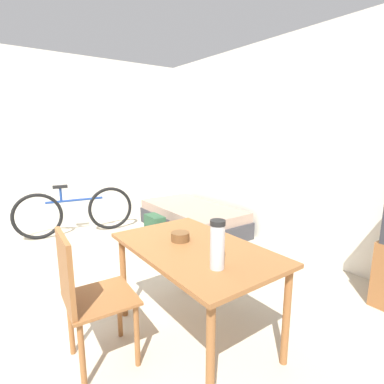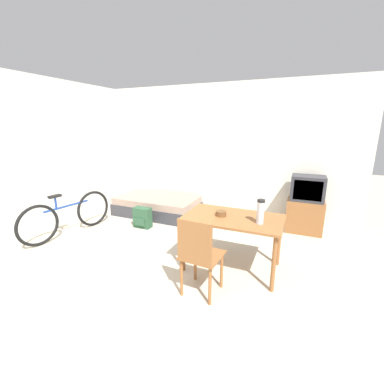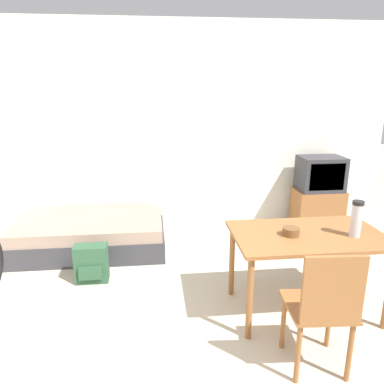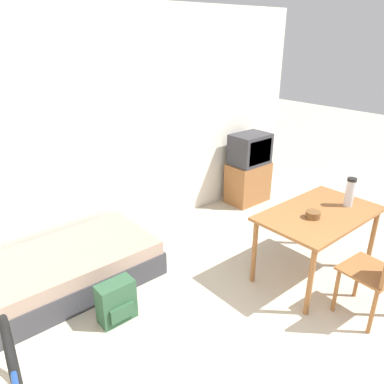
# 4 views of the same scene
# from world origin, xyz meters

# --- Properties ---
(wall_back) EXTENTS (5.78, 0.06, 2.70)m
(wall_back) POSITION_xyz_m (0.00, 3.24, 1.35)
(wall_back) COLOR silver
(wall_back) RESTS_ON ground_plane
(daybed) EXTENTS (1.76, 0.94, 0.39)m
(daybed) POSITION_xyz_m (-1.02, 2.66, 0.19)
(daybed) COLOR #333338
(daybed) RESTS_ON ground_plane
(tv) EXTENTS (0.62, 0.40, 1.04)m
(tv) POSITION_xyz_m (1.92, 2.90, 0.51)
(tv) COLOR brown
(tv) RESTS_ON ground_plane
(dining_table) EXTENTS (1.26, 0.77, 0.73)m
(dining_table) POSITION_xyz_m (1.03, 1.19, 0.64)
(dining_table) COLOR brown
(dining_table) RESTS_ON ground_plane
(wooden_chair) EXTENTS (0.46, 0.46, 0.94)m
(wooden_chair) POSITION_xyz_m (0.85, 0.45, 0.53)
(wooden_chair) COLOR brown
(wooden_chair) RESTS_ON ground_plane
(thermos_flask) EXTENTS (0.09, 0.09, 0.30)m
(thermos_flask) POSITION_xyz_m (1.39, 1.09, 0.90)
(thermos_flask) COLOR #B7B7BC
(thermos_flask) RESTS_ON dining_table
(mate_bowl) EXTENTS (0.14, 0.14, 0.07)m
(mate_bowl) POSITION_xyz_m (0.87, 1.17, 0.76)
(mate_bowl) COLOR brown
(mate_bowl) RESTS_ON dining_table
(backpack) EXTENTS (0.33, 0.20, 0.39)m
(backpack) POSITION_xyz_m (-0.89, 1.91, 0.19)
(backpack) COLOR #284C33
(backpack) RESTS_ON ground_plane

